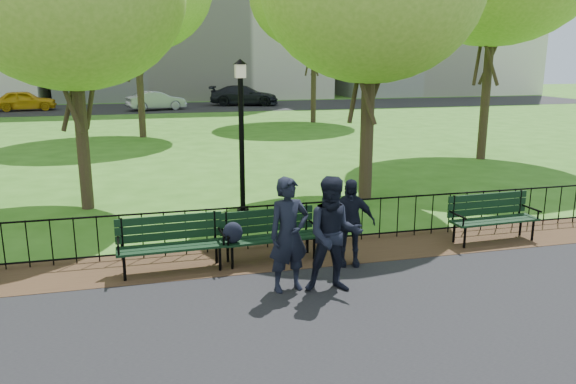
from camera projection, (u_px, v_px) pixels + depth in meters
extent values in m
plane|color=#30631A|center=(328.00, 283.00, 9.47)|extent=(120.00, 120.00, 0.00)
cube|color=#342315|center=(303.00, 253.00, 10.88)|extent=(60.00, 1.60, 0.01)
cube|color=black|center=(183.00, 107.00, 42.43)|extent=(70.00, 9.00, 0.01)
cylinder|color=black|center=(297.00, 204.00, 11.15)|extent=(24.00, 0.04, 0.04)
cylinder|color=black|center=(297.00, 240.00, 11.32)|extent=(24.00, 0.04, 0.04)
cylinder|color=black|center=(297.00, 224.00, 11.25)|extent=(0.02, 0.02, 0.90)
cube|color=black|center=(271.00, 238.00, 10.38)|extent=(1.84, 0.62, 0.04)
cube|color=black|center=(267.00, 217.00, 10.54)|extent=(1.81, 0.17, 0.45)
cylinder|color=black|center=(232.00, 258.00, 10.02)|extent=(0.05, 0.05, 0.45)
cylinder|color=black|center=(314.00, 248.00, 10.51)|extent=(0.05, 0.05, 0.45)
cylinder|color=black|center=(228.00, 251.00, 10.36)|extent=(0.05, 0.05, 0.45)
cylinder|color=black|center=(307.00, 243.00, 10.84)|extent=(0.05, 0.05, 0.45)
cylinder|color=black|center=(226.00, 233.00, 10.07)|extent=(0.08, 0.57, 0.04)
cylinder|color=black|center=(314.00, 225.00, 10.60)|extent=(0.08, 0.57, 0.04)
ellipsoid|color=black|center=(233.00, 233.00, 10.01)|extent=(0.37, 0.27, 0.39)
cube|color=black|center=(172.00, 247.00, 9.84)|extent=(1.90, 0.58, 0.04)
cube|color=black|center=(169.00, 223.00, 10.01)|extent=(1.88, 0.12, 0.47)
cylinder|color=black|center=(124.00, 269.00, 9.49)|extent=(0.05, 0.05, 0.47)
cylinder|color=black|center=(220.00, 259.00, 9.94)|extent=(0.05, 0.05, 0.47)
cylinder|color=black|center=(124.00, 261.00, 9.84)|extent=(0.05, 0.05, 0.47)
cylinder|color=black|center=(216.00, 252.00, 10.30)|extent=(0.05, 0.05, 0.47)
cylinder|color=black|center=(118.00, 242.00, 9.54)|extent=(0.07, 0.59, 0.04)
cylinder|color=black|center=(221.00, 233.00, 10.04)|extent=(0.07, 0.59, 0.04)
cube|color=black|center=(495.00, 220.00, 11.47)|extent=(1.89, 0.58, 0.04)
cube|color=black|center=(488.00, 200.00, 11.63)|extent=(1.87, 0.12, 0.47)
cylinder|color=black|center=(465.00, 238.00, 11.12)|extent=(0.05, 0.05, 0.47)
cylinder|color=black|center=(533.00, 230.00, 11.58)|extent=(0.05, 0.05, 0.47)
cylinder|color=black|center=(454.00, 232.00, 11.47)|extent=(0.05, 0.05, 0.47)
cylinder|color=black|center=(520.00, 225.00, 11.92)|extent=(0.05, 0.05, 0.47)
cylinder|color=black|center=(458.00, 215.00, 11.17)|extent=(0.07, 0.58, 0.04)
cylinder|color=black|center=(531.00, 208.00, 11.67)|extent=(0.07, 0.58, 0.04)
cylinder|color=black|center=(243.00, 212.00, 13.49)|extent=(0.29, 0.29, 0.17)
cylinder|color=black|center=(242.00, 148.00, 13.12)|extent=(0.12, 0.12, 3.31)
cube|color=beige|center=(240.00, 71.00, 12.71)|extent=(0.23, 0.23, 0.31)
cone|color=black|center=(240.00, 62.00, 12.66)|extent=(0.33, 0.33, 0.12)
cylinder|color=#2D2116|center=(83.00, 146.00, 13.79)|extent=(0.31, 0.31, 3.18)
cylinder|color=#2D2116|center=(367.00, 137.00, 14.82)|extent=(0.35, 0.35, 3.32)
cylinder|color=#2D2116|center=(485.00, 99.00, 20.52)|extent=(0.33, 0.33, 4.43)
cylinder|color=#2D2116|center=(140.00, 92.00, 26.26)|extent=(0.33, 0.33, 4.22)
cylinder|color=#2D2116|center=(314.00, 84.00, 32.26)|extent=(0.30, 0.30, 4.35)
imported|color=black|center=(289.00, 235.00, 8.98)|extent=(0.75, 0.56, 1.88)
imported|color=black|center=(334.00, 235.00, 8.94)|extent=(1.00, 0.66, 1.90)
imported|color=black|center=(349.00, 222.00, 10.12)|extent=(1.01, 0.62, 1.61)
imported|color=gold|center=(25.00, 100.00, 39.59)|extent=(4.32, 2.09, 1.42)
imported|color=#9B9CA2|center=(156.00, 101.00, 39.99)|extent=(4.33, 2.52, 1.35)
imported|color=black|center=(244.00, 95.00, 43.86)|extent=(5.67, 3.39, 1.54)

